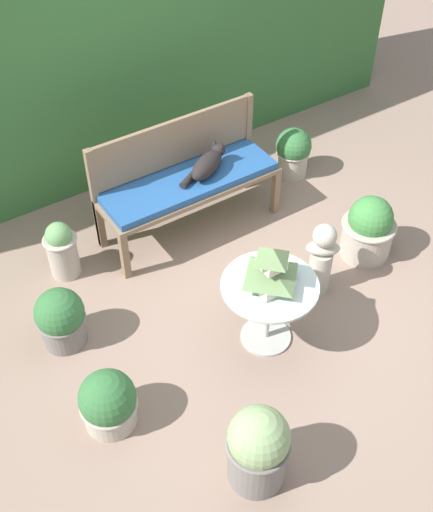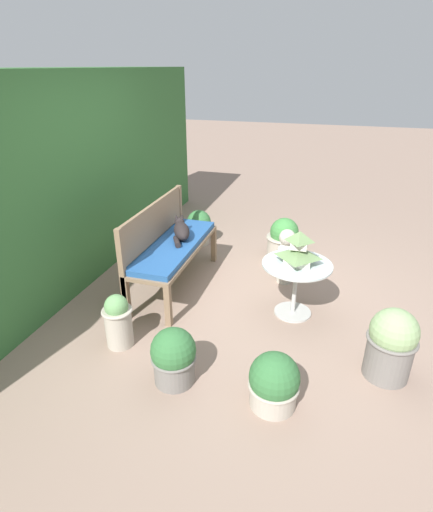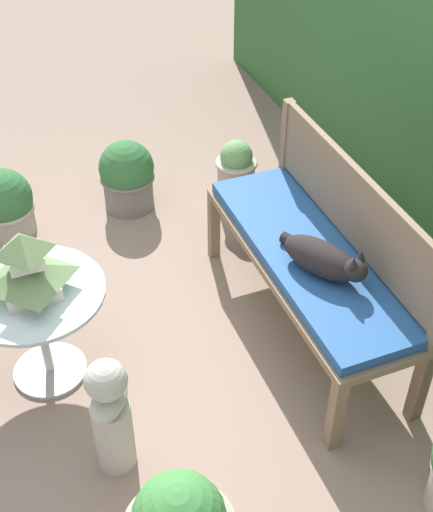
{
  "view_description": "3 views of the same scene",
  "coord_description": "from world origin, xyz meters",
  "px_view_note": "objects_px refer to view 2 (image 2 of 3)",
  "views": [
    {
      "loc": [
        -2.05,
        -2.81,
        3.8
      ],
      "look_at": [
        -0.14,
        0.1,
        0.44
      ],
      "focal_mm": 45.0,
      "sensor_mm": 36.0,
      "label": 1
    },
    {
      "loc": [
        -3.64,
        -0.7,
        2.34
      ],
      "look_at": [
        0.01,
        0.39,
        0.51
      ],
      "focal_mm": 28.0,
      "sensor_mm": 36.0,
      "label": 2
    },
    {
      "loc": [
        2.55,
        -0.56,
        2.88
      ],
      "look_at": [
        0.04,
        0.44,
        0.59
      ],
      "focal_mm": 50.0,
      "sensor_mm": 36.0,
      "label": 3
    }
  ],
  "objects_px": {
    "garden_bust": "(286,255)",
    "potted_plant_bench_right": "(391,343)",
    "patio_table": "(296,275)",
    "garden_bench": "(175,249)",
    "pagoda_birdhouse": "(299,250)",
    "potted_plant_hedge_corner": "(174,357)",
    "potted_plant_table_far": "(274,382)",
    "potted_plant_table_near": "(284,240)",
    "cat": "(181,230)",
    "potted_plant_patio_mid": "(118,320)",
    "potted_plant_bench_left": "(199,227)"
  },
  "relations": [
    {
      "from": "patio_table",
      "to": "potted_plant_bench_right",
      "type": "height_order",
      "value": "potted_plant_bench_right"
    },
    {
      "from": "cat",
      "to": "potted_plant_table_far",
      "type": "relative_size",
      "value": 1.16
    },
    {
      "from": "garden_bust",
      "to": "potted_plant_table_far",
      "type": "height_order",
      "value": "garden_bust"
    },
    {
      "from": "potted_plant_bench_left",
      "to": "potted_plant_patio_mid",
      "type": "distance_m",
      "value": 2.4
    },
    {
      "from": "garden_bust",
      "to": "potted_plant_bench_right",
      "type": "distance_m",
      "value": 1.7
    },
    {
      "from": "potted_plant_table_near",
      "to": "potted_plant_bench_left",
      "type": "bearing_deg",
      "value": 81.89
    },
    {
      "from": "cat",
      "to": "potted_plant_hedge_corner",
      "type": "bearing_deg",
      "value": 170.85
    },
    {
      "from": "cat",
      "to": "potted_plant_bench_left",
      "type": "relative_size",
      "value": 1.06
    },
    {
      "from": "cat",
      "to": "potted_plant_patio_mid",
      "type": "height_order",
      "value": "cat"
    },
    {
      "from": "potted_plant_hedge_corner",
      "to": "potted_plant_table_near",
      "type": "height_order",
      "value": "potted_plant_table_near"
    },
    {
      "from": "potted_plant_patio_mid",
      "to": "potted_plant_bench_right",
      "type": "distance_m",
      "value": 2.33
    },
    {
      "from": "potted_plant_bench_right",
      "to": "pagoda_birdhouse",
      "type": "bearing_deg",
      "value": 50.33
    },
    {
      "from": "cat",
      "to": "potted_plant_bench_right",
      "type": "xyz_separation_m",
      "value": [
        -1.06,
        -2.2,
        -0.31
      ]
    },
    {
      "from": "garden_bench",
      "to": "patio_table",
      "type": "bearing_deg",
      "value": -97.77
    },
    {
      "from": "potted_plant_hedge_corner",
      "to": "potted_plant_table_near",
      "type": "xyz_separation_m",
      "value": [
        2.52,
        -0.52,
        0.03
      ]
    },
    {
      "from": "pagoda_birdhouse",
      "to": "cat",
      "type": "bearing_deg",
      "value": 75.28
    },
    {
      "from": "garden_bench",
      "to": "cat",
      "type": "bearing_deg",
      "value": -5.53
    },
    {
      "from": "garden_bust",
      "to": "potted_plant_patio_mid",
      "type": "xyz_separation_m",
      "value": [
        -1.62,
        1.28,
        -0.08
      ]
    },
    {
      "from": "potted_plant_bench_left",
      "to": "potted_plant_table_far",
      "type": "height_order",
      "value": "potted_plant_bench_left"
    },
    {
      "from": "potted_plant_patio_mid",
      "to": "potted_plant_bench_left",
      "type": "bearing_deg",
      "value": 1.21
    },
    {
      "from": "potted_plant_table_near",
      "to": "pagoda_birdhouse",
      "type": "bearing_deg",
      "value": -167.14
    },
    {
      "from": "potted_plant_bench_right",
      "to": "potted_plant_table_far",
      "type": "bearing_deg",
      "value": 124.76
    },
    {
      "from": "potted_plant_bench_left",
      "to": "potted_plant_patio_mid",
      "type": "height_order",
      "value": "potted_plant_patio_mid"
    },
    {
      "from": "garden_bench",
      "to": "potted_plant_bench_left",
      "type": "relative_size",
      "value": 3.17
    },
    {
      "from": "potted_plant_hedge_corner",
      "to": "potted_plant_table_near",
      "type": "relative_size",
      "value": 0.85
    },
    {
      "from": "potted_plant_bench_right",
      "to": "potted_plant_table_near",
      "type": "distance_m",
      "value": 2.26
    },
    {
      "from": "potted_plant_patio_mid",
      "to": "potted_plant_table_near",
      "type": "height_order",
      "value": "potted_plant_table_near"
    },
    {
      "from": "garden_bust",
      "to": "potted_plant_hedge_corner",
      "type": "relative_size",
      "value": 1.35
    },
    {
      "from": "potted_plant_hedge_corner",
      "to": "garden_bust",
      "type": "bearing_deg",
      "value": -18.05
    },
    {
      "from": "garden_bench",
      "to": "potted_plant_bench_right",
      "type": "bearing_deg",
      "value": -111.85
    },
    {
      "from": "cat",
      "to": "potted_plant_patio_mid",
      "type": "bearing_deg",
      "value": 147.5
    },
    {
      "from": "cat",
      "to": "patio_table",
      "type": "relative_size",
      "value": 0.76
    },
    {
      "from": "potted_plant_table_far",
      "to": "potted_plant_table_near",
      "type": "distance_m",
      "value": 2.56
    },
    {
      "from": "pagoda_birdhouse",
      "to": "potted_plant_table_far",
      "type": "distance_m",
      "value": 1.39
    },
    {
      "from": "garden_bust",
      "to": "patio_table",
      "type": "bearing_deg",
      "value": -130.65
    },
    {
      "from": "pagoda_birdhouse",
      "to": "potted_plant_table_far",
      "type": "bearing_deg",
      "value": -179.88
    },
    {
      "from": "potted_plant_bench_right",
      "to": "cat",
      "type": "bearing_deg",
      "value": 64.33
    },
    {
      "from": "pagoda_birdhouse",
      "to": "potted_plant_hedge_corner",
      "type": "relative_size",
      "value": 0.7
    },
    {
      "from": "cat",
      "to": "patio_table",
      "type": "height_order",
      "value": "cat"
    },
    {
      "from": "potted_plant_bench_right",
      "to": "potted_plant_table_near",
      "type": "bearing_deg",
      "value": 30.1
    },
    {
      "from": "patio_table",
      "to": "garden_bench",
      "type": "bearing_deg",
      "value": 82.23
    },
    {
      "from": "patio_table",
      "to": "potted_plant_patio_mid",
      "type": "relative_size",
      "value": 1.33
    },
    {
      "from": "pagoda_birdhouse",
      "to": "garden_bust",
      "type": "distance_m",
      "value": 0.77
    },
    {
      "from": "patio_table",
      "to": "pagoda_birdhouse",
      "type": "height_order",
      "value": "pagoda_birdhouse"
    },
    {
      "from": "potted_plant_bench_left",
      "to": "potted_plant_table_far",
      "type": "relative_size",
      "value": 1.1
    },
    {
      "from": "potted_plant_hedge_corner",
      "to": "potted_plant_patio_mid",
      "type": "xyz_separation_m",
      "value": [
        0.3,
        0.66,
        0.02
      ]
    },
    {
      "from": "potted_plant_hedge_corner",
      "to": "potted_plant_patio_mid",
      "type": "height_order",
      "value": "potted_plant_patio_mid"
    },
    {
      "from": "garden_bench",
      "to": "patio_table",
      "type": "xyz_separation_m",
      "value": [
        -0.19,
        -1.37,
        -0.02
      ]
    },
    {
      "from": "garden_bench",
      "to": "pagoda_birdhouse",
      "type": "xyz_separation_m",
      "value": [
        -0.19,
        -1.37,
        0.25
      ]
    },
    {
      "from": "garden_bust",
      "to": "potted_plant_table_far",
      "type": "xyz_separation_m",
      "value": [
        -1.94,
        -0.19,
        -0.13
      ]
    }
  ]
}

